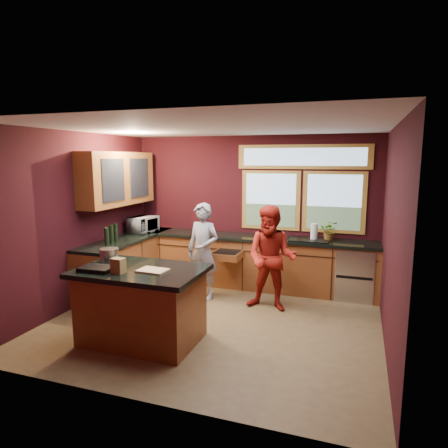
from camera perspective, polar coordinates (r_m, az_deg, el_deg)
The scene contains 14 objects.
floor at distance 5.85m, azimuth -1.36°, elevation -13.74°, with size 4.50×4.50×0.00m, color brown.
room_shell at distance 5.93m, azimuth -5.78°, elevation 4.52°, with size 4.52×4.02×2.71m.
back_counter at distance 7.18m, azimuth 4.84°, elevation -5.43°, with size 4.50×0.64×0.93m.
left_counter at distance 7.25m, azimuth -13.65°, elevation -5.50°, with size 0.64×2.30×0.93m.
island at distance 5.22m, azimuth -11.68°, elevation -11.20°, with size 1.55×1.05×0.95m.
person_grey at distance 6.55m, azimuth -3.03°, elevation -3.90°, with size 0.58×0.38×1.58m, color slate.
person_red at distance 6.08m, azimuth 6.79°, elevation -4.90°, with size 0.78×0.61×1.60m, color maroon.
microwave at distance 7.55m, azimuth -11.48°, elevation -0.08°, with size 0.54×0.36×0.30m, color #999999.
potted_plant at distance 6.91m, azimuth 14.86°, elevation -0.93°, with size 0.30×0.26×0.33m, color #999999.
paper_towel at distance 6.89m, azimuth 12.74°, elevation -1.10°, with size 0.12×0.12×0.28m, color silver.
cutting_board at distance 4.93m, azimuth -10.14°, elevation -6.54°, with size 0.35×0.25×0.02m, color tan.
stock_pot at distance 5.47m, azimuth -16.06°, elevation -4.33°, with size 0.24×0.24×0.18m, color silver.
paper_bag at distance 4.93m, azimuth -14.88°, elevation -5.77°, with size 0.15×0.12×0.18m, color brown.
black_tray at distance 5.11m, azimuth -17.67°, elevation -6.10°, with size 0.40×0.28×0.05m, color black.
Camera 1 is at (1.87, -5.04, 2.29)m, focal length 32.00 mm.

